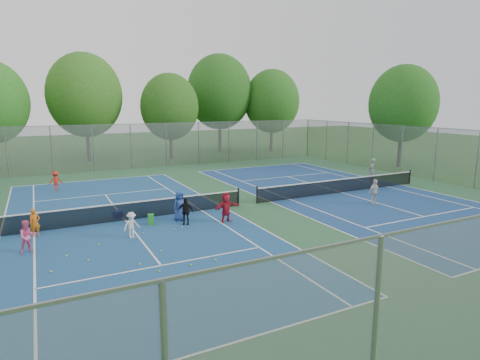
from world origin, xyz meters
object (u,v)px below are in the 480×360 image
object	(u,v)px
net_left	(125,212)
ball_crate	(118,214)
instructor	(372,171)
ball_hopper	(151,220)
net_right	(342,186)

from	to	relation	value
net_left	ball_crate	bearing A→B (deg)	105.46
instructor	ball_hopper	bearing A→B (deg)	-25.22
net_right	ball_hopper	world-z (taller)	net_right
instructor	net_left	bearing A→B (deg)	-29.70
net_left	ball_hopper	world-z (taller)	net_left
net_right	instructor	xyz separation A→B (m)	(4.24, 1.62, 0.46)
ball_crate	instructor	size ratio (longest dim) A/B	0.22
ball_hopper	net_left	bearing A→B (deg)	127.09
instructor	net_right	bearing A→B (deg)	-13.87
ball_hopper	instructor	world-z (taller)	instructor
net_right	ball_crate	xyz separation A→B (m)	(-14.21, 0.77, -0.28)
instructor	ball_crate	bearing A→B (deg)	-32.15
ball_crate	ball_hopper	distance (m)	2.38
ball_hopper	instructor	size ratio (longest dim) A/B	0.29
net_right	ball_hopper	distance (m)	13.09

